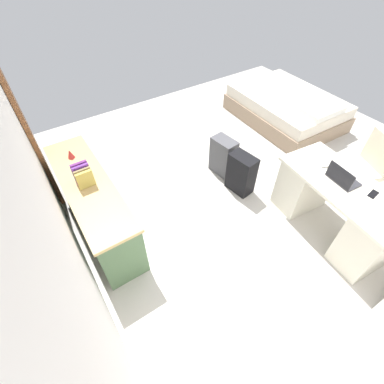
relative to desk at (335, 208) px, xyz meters
name	(u,v)px	position (x,y,z in m)	size (l,w,h in m)	color
ground_plane	(254,181)	(1.12, 0.13, -0.39)	(6.08, 6.08, 0.00)	beige
wall_back	(30,170)	(1.12, 2.67, 1.06)	(4.18, 0.10, 2.90)	white
door_wooden	(24,123)	(2.66, 2.59, 0.63)	(0.88, 0.05, 2.04)	brown
desk	(335,208)	(0.00, 0.00, 0.00)	(1.50, 0.81, 0.75)	silver
office_chair	(360,172)	(0.21, -0.76, 0.03)	(0.60, 0.60, 0.94)	black
credenza	(95,206)	(1.58, 2.29, -0.01)	(1.80, 0.48, 0.75)	#4C6B47
bed	(286,108)	(2.07, -1.47, -0.15)	(1.95, 1.47, 0.58)	gray
suitcase_black	(241,174)	(1.13, 0.43, -0.10)	(0.36, 0.22, 0.58)	black
suitcase_spare_grey	(223,156)	(1.56, 0.40, -0.11)	(0.36, 0.22, 0.57)	#4C4C51
laptop	(342,178)	(0.09, 0.01, 0.41)	(0.33, 0.25, 0.21)	#333338
computer_mouse	(325,165)	(0.34, -0.06, 0.37)	(0.06, 0.10, 0.03)	white
cell_phone_near_laptop	(373,194)	(-0.22, -0.10, 0.36)	(0.07, 0.14, 0.01)	black
book_row	(83,175)	(1.59, 2.29, 0.47)	(0.19, 0.17, 0.24)	tan
figurine_small	(70,154)	(2.08, 2.29, 0.42)	(0.08, 0.08, 0.11)	red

